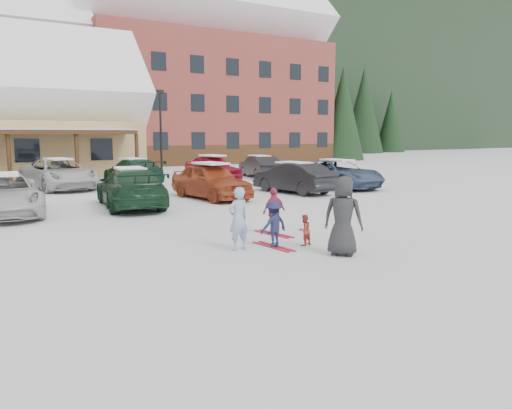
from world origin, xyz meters
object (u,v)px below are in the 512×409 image
lamp_post (161,126)px  bystander_dark (343,216)px  parked_car_5 (294,178)px  parked_car_12 (213,168)px  parked_car_13 (259,167)px  parked_car_3 (131,188)px  parked_car_10 (59,174)px  parked_car_4 (211,181)px  parked_car_6 (337,174)px  adult_skier (238,219)px  child_magenta (274,211)px  alpine_hotel (184,75)px  parked_car_2 (3,195)px  parked_car_11 (133,172)px  child_navy (274,224)px  toddler_red (304,230)px

lamp_post → bystander_dark: bearing=-101.6°
parked_car_5 → parked_car_12: (-0.52, 7.64, 0.04)m
parked_car_13 → parked_car_3: bearing=48.3°
parked_car_10 → parked_car_4: bearing=-65.0°
parked_car_4 → parked_car_10: size_ratio=0.81×
parked_car_5 → parked_car_6: (3.21, 0.65, 0.01)m
adult_skier → child_magenta: (1.77, 1.13, -0.11)m
parked_car_4 → parked_car_6: 7.54m
child_magenta → bystander_dark: 2.84m
bystander_dark → parked_car_5: size_ratio=0.42×
parked_car_3 → child_magenta: bearing=111.9°
parked_car_13 → parked_car_4: bearing=57.3°
alpine_hotel → parked_car_2: size_ratio=6.07×
child_magenta → adult_skier: bearing=24.3°
adult_skier → child_magenta: bearing=-155.7°
adult_skier → parked_car_11: bearing=-107.5°
adult_skier → parked_car_12: bearing=-122.6°
parked_car_2 → parked_car_5: size_ratio=1.18×
bystander_dark → parked_car_5: 12.37m
parked_car_4 → parked_car_12: bearing=57.3°
parked_car_6 → parked_car_11: (-8.52, 7.21, -0.01)m
parked_car_3 → child_navy: bearing=104.0°
parked_car_11 → parked_car_12: size_ratio=1.11×
alpine_hotel → parked_car_11: size_ratio=6.36×
child_magenta → parked_car_13: 18.61m
parked_car_10 → parked_car_13: bearing=-5.7°
child_magenta → parked_car_2: parked_car_2 is taller
lamp_post → parked_car_2: lamp_post is taller
child_navy → child_magenta: bearing=-129.7°
parked_car_2 → parked_car_3: parked_car_3 is taller
alpine_hotel → parked_car_5: size_ratio=7.16×
parked_car_10 → parked_car_11: parked_car_10 is taller
adult_skier → parked_car_6: size_ratio=0.29×
toddler_red → parked_car_6: 13.88m
parked_car_5 → parked_car_12: bearing=-94.1°
parked_car_3 → parked_car_6: parked_car_3 is taller
parked_car_2 → parked_car_6: size_ratio=0.98×
parked_car_2 → parked_car_13: size_ratio=1.22×
parked_car_3 → parked_car_11: bearing=-100.4°
toddler_red → parked_car_2: (-6.04, 9.02, 0.33)m
parked_car_4 → parked_car_13: (7.45, 8.07, -0.07)m
child_navy → child_magenta: child_magenta is taller
lamp_post → bystander_dark: 26.34m
alpine_hotel → bystander_dark: 41.96m
child_magenta → parked_car_4: size_ratio=0.29×
adult_skier → bystander_dark: 2.49m
alpine_hotel → parked_car_10: bearing=-127.3°
adult_skier → parked_car_6: (11.25, 9.62, -0.04)m
parked_car_5 → parked_car_11: bearing=-63.9°
bystander_dark → toddler_red: bearing=-30.9°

